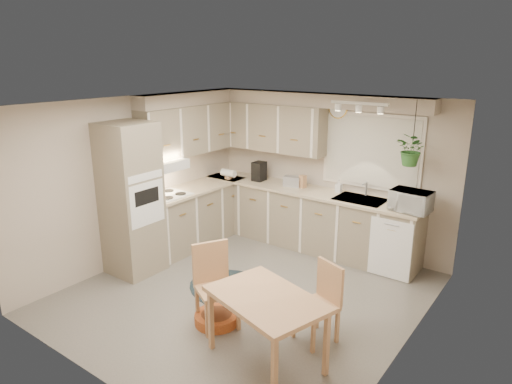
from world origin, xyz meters
TOP-DOWN VIEW (x-y plane):
  - floor at (0.00, 0.00)m, footprint 4.20×4.20m
  - ceiling at (0.00, 0.00)m, footprint 4.20×4.20m
  - wall_back at (0.00, 2.10)m, footprint 4.00×0.04m
  - wall_front at (0.00, -2.10)m, footprint 4.00×0.04m
  - wall_left at (-2.00, 0.00)m, footprint 0.04×4.20m
  - wall_right at (2.00, 0.00)m, footprint 0.04×4.20m
  - base_cab_left at (-1.70, 0.88)m, footprint 0.60×1.85m
  - base_cab_back at (-0.20, 1.80)m, footprint 3.60×0.60m
  - counter_left at (-1.69, 0.88)m, footprint 0.64×1.89m
  - counter_back at (-0.20, 1.79)m, footprint 3.64×0.64m
  - oven_stack at (-1.68, -0.38)m, footprint 0.65×0.65m
  - wall_oven_face at (-1.35, -0.38)m, footprint 0.02×0.56m
  - upper_cab_left at (-1.82, 1.00)m, footprint 0.35×2.00m
  - upper_cab_back at (-1.00, 1.93)m, footprint 2.00×0.35m
  - soffit_left at (-1.85, 1.00)m, footprint 0.30×2.00m
  - soffit_back at (-0.20, 1.95)m, footprint 3.60×0.30m
  - cooktop at (-1.68, 0.30)m, footprint 0.52×0.58m
  - range_hood at (-1.70, 0.30)m, footprint 0.40×0.60m
  - window_blinds at (0.70, 2.07)m, footprint 1.40×0.02m
  - window_frame at (0.70, 2.08)m, footprint 1.50×0.02m
  - sink at (0.70, 1.80)m, footprint 0.70×0.48m
  - dishwasher_front at (1.30, 1.49)m, footprint 0.58×0.02m
  - track_light_bar at (0.70, 1.55)m, footprint 0.80×0.04m
  - wall_clock at (0.15, 2.07)m, footprint 0.30×0.03m
  - dining_table at (0.97, -0.95)m, footprint 1.30×1.04m
  - chair_left at (0.17, -0.75)m, footprint 0.60×0.60m
  - chair_back at (1.19, -0.35)m, footprint 0.52×0.52m
  - braided_rug at (-0.18, -0.02)m, footprint 1.43×1.12m
  - pet_bed at (0.13, -0.73)m, footprint 0.60×0.60m
  - microwave at (1.45, 1.70)m, footprint 0.53×0.32m
  - soap_bottle at (0.28, 1.95)m, footprint 0.09×0.19m
  - hanging_plant at (1.40, 1.70)m, footprint 0.53×0.55m
  - coffee_maker at (-1.10, 1.80)m, footprint 0.19×0.22m
  - toaster at (-0.46, 1.82)m, footprint 0.29×0.21m
  - knife_block at (-0.29, 1.85)m, footprint 0.11×0.11m

SIDE VIEW (x-z plane):
  - floor at x=0.00m, z-range 0.00..0.00m
  - braided_rug at x=-0.18m, z-range 0.00..0.01m
  - pet_bed at x=0.13m, z-range 0.00..0.12m
  - dining_table at x=0.97m, z-range 0.00..0.71m
  - dishwasher_front at x=1.30m, z-range 0.01..0.84m
  - chair_back at x=1.19m, z-range 0.00..0.85m
  - base_cab_left at x=-1.70m, z-range 0.00..0.90m
  - base_cab_back at x=-0.20m, z-range 0.00..0.90m
  - chair_left at x=0.17m, z-range 0.00..0.94m
  - sink at x=0.70m, z-range 0.85..0.95m
  - counter_left at x=-1.69m, z-range 0.90..0.94m
  - counter_back at x=-0.20m, z-range 0.90..0.94m
  - cooktop at x=-1.68m, z-range 0.93..0.95m
  - soap_bottle at x=0.28m, z-range 0.94..1.03m
  - toaster at x=-0.46m, z-range 0.94..1.10m
  - knife_block at x=-0.29m, z-range 0.94..1.14m
  - oven_stack at x=-1.68m, z-range 0.00..2.10m
  - wall_oven_face at x=-1.35m, z-range 0.76..1.34m
  - coffee_maker at x=-1.10m, z-range 0.94..1.26m
  - microwave at x=1.45m, z-range 0.94..1.29m
  - wall_back at x=0.00m, z-range 0.00..2.40m
  - wall_front at x=0.00m, z-range 0.00..2.40m
  - wall_left at x=-2.00m, z-range 0.00..2.40m
  - wall_right at x=2.00m, z-range 0.00..2.40m
  - range_hood at x=-1.70m, z-range 1.33..1.47m
  - window_blinds at x=0.70m, z-range 1.10..2.10m
  - window_frame at x=0.70m, z-range 1.05..2.15m
  - hanging_plant at x=1.40m, z-range 1.55..1.88m
  - upper_cab_left at x=-1.82m, z-range 1.45..2.20m
  - upper_cab_back at x=-1.00m, z-range 1.45..2.20m
  - wall_clock at x=0.15m, z-range 2.03..2.33m
  - soffit_left at x=-1.85m, z-range 2.20..2.40m
  - soffit_back at x=-0.20m, z-range 2.20..2.40m
  - track_light_bar at x=0.70m, z-range 2.31..2.35m
  - ceiling at x=0.00m, z-range 2.40..2.40m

